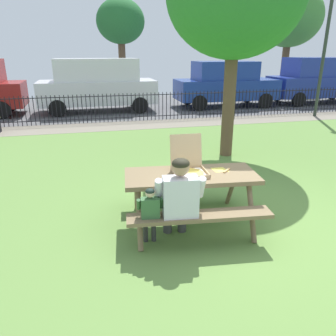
% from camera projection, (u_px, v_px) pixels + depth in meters
% --- Properties ---
extents(ground, '(28.00, 11.72, 0.02)m').
position_uv_depth(ground, '(206.00, 178.00, 6.48)').
color(ground, olive).
extents(cobblestone_walkway, '(28.00, 1.40, 0.01)m').
position_uv_depth(cobblestone_walkway, '(155.00, 124.00, 11.21)').
color(cobblestone_walkway, gray).
extents(street_asphalt, '(28.00, 6.81, 0.01)m').
position_uv_depth(street_asphalt, '(138.00, 106.00, 14.97)').
color(street_asphalt, '#515154').
extents(picnic_table_foreground, '(1.94, 1.66, 0.79)m').
position_uv_depth(picnic_table_foreground, '(191.00, 186.00, 4.55)').
color(picnic_table_foreground, '#7A6546').
rests_on(picnic_table_foreground, ground).
extents(pizza_box_open, '(0.47, 0.53, 0.50)m').
position_uv_depth(pizza_box_open, '(189.00, 166.00, 4.51)').
color(pizza_box_open, tan).
rests_on(pizza_box_open, picnic_table_foreground).
extents(pizza_slice_on_table, '(0.29, 0.29, 0.02)m').
position_uv_depth(pizza_slice_on_table, '(221.00, 170.00, 4.63)').
color(pizza_slice_on_table, '#E4CF4D').
rests_on(pizza_slice_on_table, picnic_table_foreground).
extents(adult_at_table, '(0.63, 0.62, 1.19)m').
position_uv_depth(adult_at_table, '(179.00, 198.00, 4.03)').
color(adult_at_table, '#3E3E3E').
rests_on(adult_at_table, ground).
extents(child_at_table, '(0.33, 0.33, 0.84)m').
position_uv_depth(child_at_table, '(150.00, 211.00, 4.01)').
color(child_at_table, '#353535').
rests_on(child_at_table, ground).
extents(iron_fence_streetside, '(21.73, 0.03, 0.98)m').
position_uv_depth(iron_fence_streetside, '(151.00, 106.00, 11.68)').
color(iron_fence_streetside, black).
rests_on(iron_fence_streetside, ground).
extents(lamp_post_walkway, '(0.28, 0.28, 4.74)m').
position_uv_depth(lamp_post_walkway, '(326.00, 37.00, 11.66)').
color(lamp_post_walkway, '#2D382D').
rests_on(lamp_post_walkway, ground).
extents(parked_car_left, '(4.63, 2.01, 2.08)m').
position_uv_depth(parked_car_left, '(98.00, 84.00, 13.22)').
color(parked_car_left, silver).
rests_on(parked_car_left, ground).
extents(parked_car_center, '(4.41, 1.94, 1.94)m').
position_uv_depth(parked_car_center, '(225.00, 83.00, 14.45)').
color(parked_car_center, navy).
rests_on(parked_car_center, ground).
extents(parked_car_right, '(4.63, 2.00, 2.08)m').
position_uv_depth(parked_car_right, '(320.00, 79.00, 15.45)').
color(parked_car_right, navy).
rests_on(parked_car_right, ground).
extents(far_tree_midleft, '(2.59, 2.59, 5.03)m').
position_uv_depth(far_tree_midleft, '(121.00, 23.00, 17.66)').
color(far_tree_midleft, brown).
rests_on(far_tree_midleft, ground).
extents(far_tree_center, '(3.85, 3.85, 6.02)m').
position_uv_depth(far_tree_center, '(290.00, 17.00, 19.71)').
color(far_tree_center, brown).
rests_on(far_tree_center, ground).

